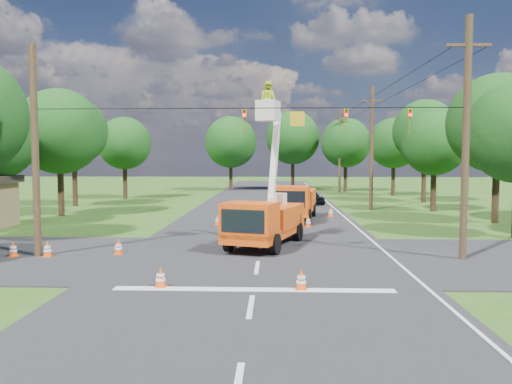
{
  "coord_description": "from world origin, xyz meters",
  "views": [
    {
      "loc": [
        0.68,
        -18.83,
        4.27
      ],
      "look_at": [
        -0.23,
        5.0,
        2.6
      ],
      "focal_mm": 35.0,
      "sensor_mm": 36.0,
      "label": 1
    }
  ],
  "objects_px": {
    "pole_right_far": "(340,150)",
    "traffic_cone_7": "(331,212)",
    "pole_left": "(35,152)",
    "tree_left_d": "(59,132)",
    "tree_left_f": "(124,143)",
    "tree_right_d": "(425,132)",
    "ground_worker": "(231,233)",
    "traffic_cone_8": "(218,220)",
    "traffic_cone_6": "(13,249)",
    "traffic_cone_2": "(269,232)",
    "traffic_cone_3": "(308,221)",
    "tree_left_e": "(74,132)",
    "traffic_cone_5": "(48,249)",
    "tree_far_a": "(231,142)",
    "distant_car": "(309,197)",
    "tree_right_c": "(434,144)",
    "tree_far_c": "(346,143)",
    "traffic_cone_0": "(160,277)",
    "traffic_cone_1": "(301,280)",
    "pole_right_near": "(466,137)",
    "traffic_cone_4": "(118,247)",
    "tree_right_b": "(498,123)",
    "second_truck": "(294,202)",
    "tree_far_b": "(293,138)",
    "pole_right_mid": "(372,147)",
    "tree_right_e": "(394,143)"
  },
  "relations": [
    {
      "from": "traffic_cone_7",
      "to": "pole_left",
      "type": "height_order",
      "value": "pole_left"
    },
    {
      "from": "pole_left",
      "to": "tree_left_e",
      "type": "distance_m",
      "value": 23.26
    },
    {
      "from": "traffic_cone_1",
      "to": "tree_right_e",
      "type": "relative_size",
      "value": 0.08
    },
    {
      "from": "tree_left_d",
      "to": "tree_left_f",
      "type": "height_order",
      "value": "tree_left_d"
    },
    {
      "from": "pole_left",
      "to": "tree_left_f",
      "type": "xyz_separation_m",
      "value": [
        -5.3,
        30.0,
        1.19
      ]
    },
    {
      "from": "pole_left",
      "to": "tree_left_d",
      "type": "height_order",
      "value": "tree_left_d"
    },
    {
      "from": "second_truck",
      "to": "distant_car",
      "type": "relative_size",
      "value": 1.69
    },
    {
      "from": "tree_far_b",
      "to": "tree_far_c",
      "type": "xyz_separation_m",
      "value": [
        6.5,
        -3.0,
        -0.75
      ]
    },
    {
      "from": "tree_right_d",
      "to": "tree_right_c",
      "type": "bearing_deg",
      "value": -101.31
    },
    {
      "from": "traffic_cone_3",
      "to": "tree_left_e",
      "type": "height_order",
      "value": "tree_left_e"
    },
    {
      "from": "distant_car",
      "to": "traffic_cone_2",
      "type": "distance_m",
      "value": 19.78
    },
    {
      "from": "second_truck",
      "to": "traffic_cone_7",
      "type": "xyz_separation_m",
      "value": [
        2.75,
        2.22,
        -0.91
      ]
    },
    {
      "from": "traffic_cone_8",
      "to": "pole_right_near",
      "type": "xyz_separation_m",
      "value": [
        11.39,
        -10.0,
        4.75
      ]
    },
    {
      "from": "traffic_cone_0",
      "to": "traffic_cone_3",
      "type": "relative_size",
      "value": 1.0
    },
    {
      "from": "distant_car",
      "to": "pole_right_mid",
      "type": "distance_m",
      "value": 7.83
    },
    {
      "from": "tree_right_e",
      "to": "traffic_cone_7",
      "type": "bearing_deg",
      "value": -114.43
    },
    {
      "from": "traffic_cone_5",
      "to": "pole_right_mid",
      "type": "distance_m",
      "value": 27.12
    },
    {
      "from": "second_truck",
      "to": "traffic_cone_0",
      "type": "bearing_deg",
      "value": -97.26
    },
    {
      "from": "tree_right_b",
      "to": "tree_far_c",
      "type": "distance_m",
      "value": 30.5
    },
    {
      "from": "traffic_cone_4",
      "to": "pole_left",
      "type": "bearing_deg",
      "value": -172.45
    },
    {
      "from": "traffic_cone_7",
      "to": "tree_right_c",
      "type": "height_order",
      "value": "tree_right_c"
    },
    {
      "from": "traffic_cone_2",
      "to": "traffic_cone_8",
      "type": "xyz_separation_m",
      "value": [
        -3.27,
        5.05,
        0.0
      ]
    },
    {
      "from": "traffic_cone_1",
      "to": "pole_left",
      "type": "height_order",
      "value": "pole_left"
    },
    {
      "from": "traffic_cone_8",
      "to": "tree_right_d",
      "type": "distance_m",
      "value": 25.33
    },
    {
      "from": "pole_right_near",
      "to": "tree_left_e",
      "type": "distance_m",
      "value": 33.56
    },
    {
      "from": "tree_right_b",
      "to": "tree_right_c",
      "type": "relative_size",
      "value": 1.23
    },
    {
      "from": "traffic_cone_1",
      "to": "tree_right_d",
      "type": "height_order",
      "value": "tree_right_d"
    },
    {
      "from": "tree_left_d",
      "to": "ground_worker",
      "type": "bearing_deg",
      "value": -44.81
    },
    {
      "from": "ground_worker",
      "to": "traffic_cone_8",
      "type": "relative_size",
      "value": 2.43
    },
    {
      "from": "traffic_cone_5",
      "to": "tree_far_a",
      "type": "height_order",
      "value": "tree_far_a"
    },
    {
      "from": "tree_left_e",
      "to": "tree_far_c",
      "type": "relative_size",
      "value": 1.03
    },
    {
      "from": "ground_worker",
      "to": "tree_left_d",
      "type": "height_order",
      "value": "tree_left_d"
    },
    {
      "from": "traffic_cone_1",
      "to": "tree_far_a",
      "type": "distance_m",
      "value": 48.89
    },
    {
      "from": "tree_left_f",
      "to": "tree_right_d",
      "type": "bearing_deg",
      "value": -5.79
    },
    {
      "from": "traffic_cone_2",
      "to": "tree_left_d",
      "type": "relative_size",
      "value": 0.08
    },
    {
      "from": "traffic_cone_5",
      "to": "tree_far_a",
      "type": "bearing_deg",
      "value": 84.68
    },
    {
      "from": "traffic_cone_6",
      "to": "tree_right_d",
      "type": "bearing_deg",
      "value": 47.13
    },
    {
      "from": "pole_right_far",
      "to": "tree_far_a",
      "type": "height_order",
      "value": "pole_right_far"
    },
    {
      "from": "traffic_cone_4",
      "to": "tree_right_b",
      "type": "xyz_separation_m",
      "value": [
        21.15,
        11.56,
        6.08
      ]
    },
    {
      "from": "ground_worker",
      "to": "traffic_cone_1",
      "type": "bearing_deg",
      "value": -71.8
    },
    {
      "from": "traffic_cone_6",
      "to": "tree_right_d",
      "type": "xyz_separation_m",
      "value": [
        25.27,
        27.22,
        6.32
      ]
    },
    {
      "from": "traffic_cone_0",
      "to": "ground_worker",
      "type": "bearing_deg",
      "value": 74.76
    },
    {
      "from": "traffic_cone_8",
      "to": "traffic_cone_6",
      "type": "bearing_deg",
      "value": -126.58
    },
    {
      "from": "traffic_cone_0",
      "to": "tree_right_d",
      "type": "distance_m",
      "value": 37.15
    },
    {
      "from": "pole_right_far",
      "to": "traffic_cone_7",
      "type": "bearing_deg",
      "value": -98.65
    },
    {
      "from": "second_truck",
      "to": "pole_left",
      "type": "bearing_deg",
      "value": -123.52
    },
    {
      "from": "traffic_cone_4",
      "to": "traffic_cone_7",
      "type": "bearing_deg",
      "value": 53.21
    },
    {
      "from": "traffic_cone_1",
      "to": "tree_right_b",
      "type": "relative_size",
      "value": 0.07
    },
    {
      "from": "pole_left",
      "to": "tree_right_b",
      "type": "xyz_separation_m",
      "value": [
        24.5,
        12.0,
        1.93
      ]
    },
    {
      "from": "traffic_cone_3",
      "to": "traffic_cone_5",
      "type": "relative_size",
      "value": 1.0
    }
  ]
}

